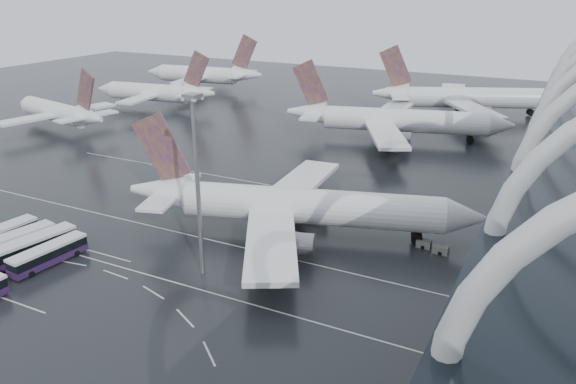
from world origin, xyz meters
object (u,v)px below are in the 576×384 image
at_px(bus_row_near_b, 13,243).
at_px(floodlight_mast, 196,165).
at_px(gse_cart_belly_c, 297,236).
at_px(jet_remote_west, 60,113).
at_px(airliner_main, 293,206).
at_px(airliner_gate_b, 393,121).
at_px(bus_row_near_d, 48,254).
at_px(gse_cart_belly_b, 424,244).
at_px(gse_cart_belly_e, 359,212).
at_px(gse_cart_belly_d, 441,250).
at_px(bus_row_near_c, 33,246).
at_px(airliner_gate_c, 466,98).
at_px(jet_remote_mid, 156,93).
at_px(jet_remote_far, 205,75).

distance_m(bus_row_near_b, floodlight_mast, 34.70).
distance_m(floodlight_mast, gse_cart_belly_c, 24.26).
bearing_deg(bus_row_near_b, jet_remote_west, 53.72).
height_order(airliner_main, bus_row_near_b, airliner_main).
bearing_deg(floodlight_mast, airliner_gate_b, 88.37).
xyz_separation_m(bus_row_near_b, bus_row_near_d, (7.96, -0.14, -0.11)).
relative_size(gse_cart_belly_b, gse_cart_belly_e, 1.08).
xyz_separation_m(airliner_main, bus_row_near_d, (-28.10, -26.57, -3.41)).
bearing_deg(gse_cart_belly_d, bus_row_near_c, -151.85).
bearing_deg(airliner_gate_c, airliner_main, -117.73).
height_order(airliner_main, bus_row_near_c, airliner_main).
bearing_deg(jet_remote_mid, bus_row_near_d, 113.26).
xyz_separation_m(jet_remote_mid, gse_cart_belly_e, (94.06, -57.75, -4.49)).
height_order(jet_remote_mid, floodlight_mast, floodlight_mast).
xyz_separation_m(floodlight_mast, gse_cart_belly_b, (26.83, 23.23, -16.02)).
distance_m(airliner_gate_c, jet_remote_far, 101.14).
bearing_deg(jet_remote_west, gse_cart_belly_d, 177.77).
relative_size(airliner_gate_c, jet_remote_west, 1.35).
height_order(airliner_gate_c, gse_cart_belly_e, airliner_gate_c).
relative_size(bus_row_near_b, gse_cart_belly_c, 6.60).
relative_size(jet_remote_far, bus_row_near_d, 4.00).
xyz_separation_m(airliner_gate_c, gse_cart_belly_d, (15.49, -101.92, -4.86)).
height_order(airliner_main, gse_cart_belly_d, airliner_main).
distance_m(bus_row_near_b, gse_cart_belly_c, 45.05).
height_order(airliner_gate_b, bus_row_near_c, airliner_gate_b).
bearing_deg(jet_remote_west, airliner_gate_b, -147.56).
xyz_separation_m(bus_row_near_b, gse_cart_belly_e, (43.13, 39.18, -1.19)).
height_order(airliner_gate_c, gse_cart_belly_c, airliner_gate_c).
distance_m(jet_remote_far, gse_cart_belly_c, 143.90).
bearing_deg(airliner_main, gse_cart_belly_c, -63.32).
bearing_deg(gse_cart_belly_c, bus_row_near_b, -146.59).
height_order(bus_row_near_d, floodlight_mast, floodlight_mast).
distance_m(jet_remote_mid, gse_cart_belly_b, 126.41).
distance_m(airliner_main, bus_row_near_c, 41.42).
height_order(bus_row_near_b, bus_row_near_c, bus_row_near_c).
height_order(jet_remote_mid, bus_row_near_c, jet_remote_mid).
relative_size(airliner_main, gse_cart_belly_e, 27.38).
relative_size(gse_cart_belly_c, gse_cart_belly_d, 0.87).
relative_size(bus_row_near_d, gse_cart_belly_c, 6.14).
height_order(airliner_main, gse_cart_belly_e, airliner_main).
height_order(bus_row_near_c, gse_cart_belly_c, bus_row_near_c).
relative_size(airliner_gate_c, floodlight_mast, 2.23).
relative_size(airliner_gate_b, airliner_gate_c, 1.01).
bearing_deg(airliner_gate_b, gse_cart_belly_e, -93.73).
height_order(airliner_gate_b, gse_cart_belly_c, airliner_gate_b).
bearing_deg(airliner_gate_b, jet_remote_far, 140.87).
xyz_separation_m(bus_row_near_c, gse_cart_belly_e, (39.19, 38.70, -1.24)).
distance_m(bus_row_near_c, floodlight_mast, 31.17).
relative_size(airliner_gate_b, bus_row_near_b, 4.44).
distance_m(jet_remote_west, gse_cart_belly_d, 119.83).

